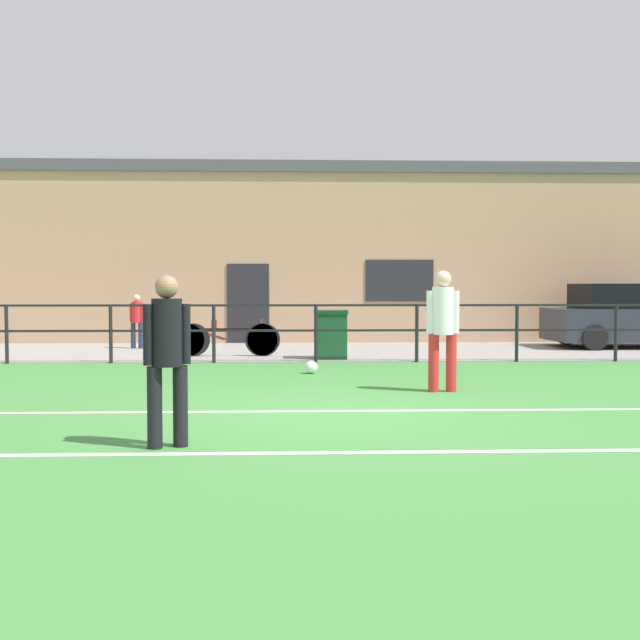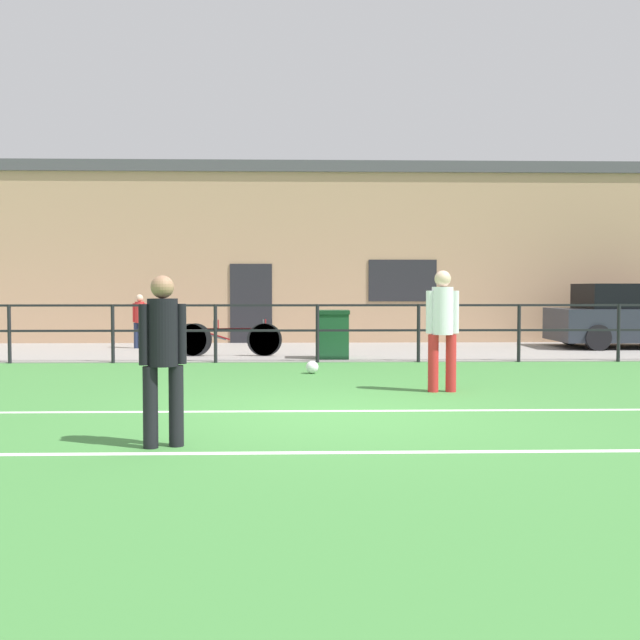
% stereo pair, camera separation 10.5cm
% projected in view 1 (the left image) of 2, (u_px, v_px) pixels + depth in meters
% --- Properties ---
extents(ground, '(60.00, 44.00, 0.04)m').
position_uv_depth(ground, '(332.00, 416.00, 8.63)').
color(ground, '#42843D').
extents(field_line_touchline, '(36.00, 0.11, 0.00)m').
position_uv_depth(field_line_touchline, '(331.00, 411.00, 8.86)').
color(field_line_touchline, white).
rests_on(field_line_touchline, ground).
extents(field_line_hash, '(36.00, 0.11, 0.00)m').
position_uv_depth(field_line_hash, '(344.00, 452.00, 6.63)').
color(field_line_hash, white).
rests_on(field_line_hash, ground).
extents(pavement_strip, '(48.00, 5.00, 0.02)m').
position_uv_depth(pavement_strip, '(312.00, 351.00, 17.12)').
color(pavement_strip, gray).
rests_on(pavement_strip, ground).
extents(perimeter_fence, '(36.07, 0.07, 1.15)m').
position_uv_depth(perimeter_fence, '(316.00, 325.00, 14.59)').
color(perimeter_fence, black).
rests_on(perimeter_fence, ground).
extents(clubhouse_facade, '(28.00, 2.56, 4.80)m').
position_uv_depth(clubhouse_facade, '(309.00, 254.00, 20.70)').
color(clubhouse_facade, tan).
rests_on(clubhouse_facade, ground).
extents(player_goalkeeper, '(0.42, 0.28, 1.59)m').
position_uv_depth(player_goalkeeper, '(167.00, 350.00, 6.81)').
color(player_goalkeeper, black).
rests_on(player_goalkeeper, ground).
extents(player_striker, '(0.47, 0.30, 1.72)m').
position_uv_depth(player_striker, '(443.00, 323.00, 10.47)').
color(player_striker, red).
rests_on(player_striker, ground).
extents(soccer_ball_match, '(0.22, 0.22, 0.22)m').
position_uv_depth(soccer_ball_match, '(311.00, 367.00, 12.73)').
color(soccer_ball_match, white).
rests_on(soccer_ball_match, ground).
extents(spectator_child, '(0.35, 0.23, 1.29)m').
position_uv_depth(spectator_child, '(137.00, 318.00, 17.72)').
color(spectator_child, '#232D4C').
rests_on(spectator_child, pavement_strip).
extents(parked_car_red, '(4.34, 1.94, 1.55)m').
position_uv_depth(parked_car_red, '(637.00, 317.00, 18.12)').
color(parked_car_red, '#282D38').
rests_on(parked_car_red, pavement_strip).
extents(bicycle_parked_0, '(2.18, 0.04, 0.79)m').
position_uv_depth(bicycle_parked_0, '(228.00, 339.00, 15.73)').
color(bicycle_parked_0, black).
rests_on(bicycle_parked_0, pavement_strip).
extents(bicycle_parked_1, '(2.24, 0.04, 0.78)m').
position_uv_depth(bicycle_parked_1, '(225.00, 339.00, 15.73)').
color(bicycle_parked_1, black).
rests_on(bicycle_parked_1, pavement_strip).
extents(trash_bin_0, '(0.68, 0.58, 0.99)m').
position_uv_depth(trash_bin_0, '(331.00, 334.00, 15.23)').
color(trash_bin_0, '#194C28').
rests_on(trash_bin_0, pavement_strip).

